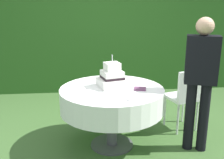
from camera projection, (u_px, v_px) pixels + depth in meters
ground_plane at (112, 145)px, 3.39m from camera, size 20.00×20.00×0.00m
foliage_hedge at (100, 28)px, 5.35m from camera, size 6.48×0.42×2.57m
cake_table at (112, 99)px, 3.22m from camera, size 1.26×1.26×0.76m
wedding_cake at (112, 78)px, 3.22m from camera, size 0.39×0.39×0.40m
serving_plate_near at (132, 99)px, 2.80m from camera, size 0.12×0.12×0.01m
serving_plate_far at (149, 84)px, 3.35m from camera, size 0.15×0.15×0.01m
napkin_stack at (140, 89)px, 3.14m from camera, size 0.17×0.17×0.01m
garden_chair at (186, 94)px, 3.65m from camera, size 0.50×0.50×0.89m
standing_person at (200, 77)px, 3.05m from camera, size 0.41×0.31×1.60m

